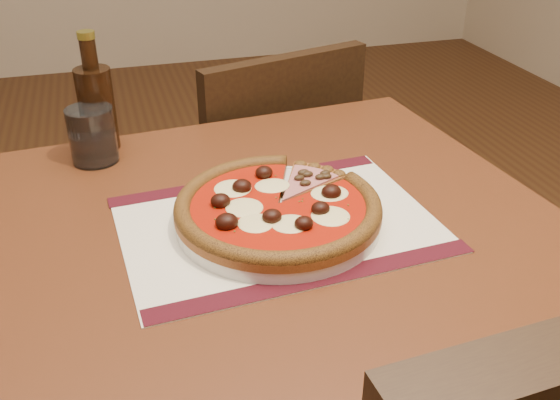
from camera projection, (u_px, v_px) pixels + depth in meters
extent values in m
cube|color=maroon|center=(284.00, 237.00, 0.90)|extent=(0.86, 0.86, 0.04)
cylinder|color=maroon|center=(59.00, 338.00, 1.26)|extent=(0.05, 0.05, 0.71)
cylinder|color=maroon|center=(367.00, 265.00, 1.48)|extent=(0.05, 0.05, 0.71)
cube|color=black|center=(248.00, 201.00, 1.64)|extent=(0.49, 0.49, 0.04)
cylinder|color=black|center=(270.00, 222.00, 1.95)|extent=(0.03, 0.03, 0.39)
cylinder|color=black|center=(170.00, 256.00, 1.79)|extent=(0.03, 0.03, 0.39)
cylinder|color=black|center=(335.00, 278.00, 1.70)|extent=(0.03, 0.03, 0.39)
cylinder|color=black|center=(225.00, 322.00, 1.54)|extent=(0.03, 0.03, 0.39)
cube|color=black|center=(285.00, 147.00, 1.39)|extent=(0.39, 0.15, 0.41)
cube|color=white|center=(278.00, 224.00, 0.89)|extent=(0.46, 0.34, 0.00)
cylinder|color=white|center=(278.00, 218.00, 0.88)|extent=(0.29, 0.29, 0.02)
cylinder|color=#955824|center=(278.00, 209.00, 0.87)|extent=(0.29, 0.29, 0.01)
torus|color=brown|center=(278.00, 205.00, 0.87)|extent=(0.29, 0.29, 0.02)
cylinder|color=#A41207|center=(278.00, 204.00, 0.87)|extent=(0.25, 0.25, 0.00)
ellipsoid|color=#FFF3AB|center=(272.00, 185.00, 0.91)|extent=(0.05, 0.04, 0.01)
ellipsoid|color=#FFF3AB|center=(232.00, 187.00, 0.91)|extent=(0.05, 0.04, 0.01)
ellipsoid|color=#FFF3AB|center=(243.00, 206.00, 0.86)|extent=(0.05, 0.04, 0.01)
ellipsoid|color=#FFF3AB|center=(247.00, 228.00, 0.81)|extent=(0.05, 0.04, 0.01)
ellipsoid|color=#FFF3AB|center=(289.00, 220.00, 0.83)|extent=(0.05, 0.04, 0.01)
ellipsoid|color=#FFF3AB|center=(331.00, 214.00, 0.84)|extent=(0.05, 0.04, 0.01)
ellipsoid|color=#FFF3AB|center=(311.00, 195.00, 0.89)|extent=(0.05, 0.04, 0.01)
ellipsoid|color=black|center=(268.00, 174.00, 0.91)|extent=(0.03, 0.03, 0.02)
ellipsoid|color=black|center=(229.00, 176.00, 0.91)|extent=(0.03, 0.03, 0.02)
ellipsoid|color=black|center=(235.00, 195.00, 0.86)|extent=(0.03, 0.03, 0.02)
ellipsoid|color=black|center=(226.00, 216.00, 0.81)|extent=(0.03, 0.03, 0.02)
ellipsoid|color=black|center=(270.00, 216.00, 0.81)|extent=(0.03, 0.03, 0.02)
ellipsoid|color=black|center=(312.00, 224.00, 0.79)|extent=(0.03, 0.03, 0.02)
ellipsoid|color=black|center=(319.00, 202.00, 0.84)|extent=(0.03, 0.03, 0.02)
ellipsoid|color=black|center=(339.00, 185.00, 0.88)|extent=(0.03, 0.03, 0.02)
ellipsoid|color=#372714|center=(305.00, 185.00, 0.91)|extent=(0.02, 0.01, 0.01)
ellipsoid|color=#372714|center=(319.00, 175.00, 0.94)|extent=(0.02, 0.01, 0.01)
ellipsoid|color=#372714|center=(301.00, 184.00, 0.91)|extent=(0.02, 0.01, 0.01)
ellipsoid|color=#372714|center=(311.00, 172.00, 0.95)|extent=(0.02, 0.01, 0.01)
ellipsoid|color=#372714|center=(296.00, 183.00, 0.92)|extent=(0.02, 0.01, 0.01)
ellipsoid|color=#372714|center=(303.00, 171.00, 0.95)|extent=(0.02, 0.01, 0.01)
ellipsoid|color=#372714|center=(291.00, 182.00, 0.92)|extent=(0.02, 0.01, 0.01)
cylinder|color=white|center=(92.00, 135.00, 1.04)|extent=(0.10, 0.10, 0.09)
cylinder|color=#321B0C|center=(97.00, 109.00, 1.08)|extent=(0.06, 0.06, 0.14)
cylinder|color=#321B0C|center=(89.00, 57.00, 1.03)|extent=(0.03, 0.03, 0.06)
cylinder|color=olive|center=(86.00, 35.00, 1.01)|extent=(0.03, 0.03, 0.01)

